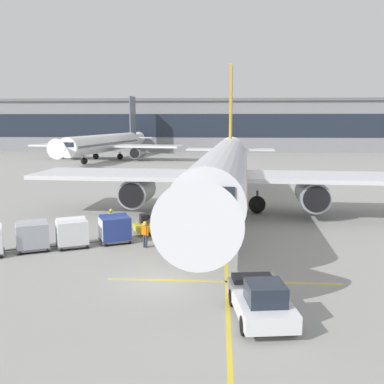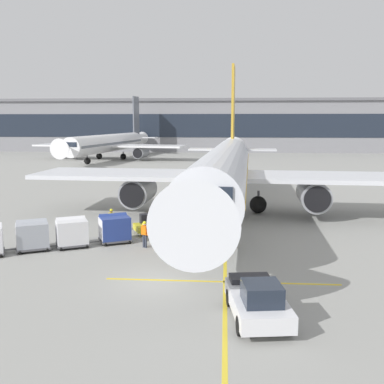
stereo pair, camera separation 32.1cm
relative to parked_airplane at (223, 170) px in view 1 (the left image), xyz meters
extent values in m
plane|color=gray|center=(-3.18, -16.96, -3.89)|extent=(600.00, 600.00, 0.00)
cylinder|color=silver|center=(-0.04, -0.76, 0.11)|extent=(5.81, 33.49, 3.98)
cube|color=gold|center=(-0.04, -0.76, 0.11)|extent=(5.77, 32.16, 0.48)
cone|color=silver|center=(-1.07, -19.38, 0.11)|extent=(4.00, 4.19, 3.78)
cone|color=silver|center=(1.05, 19.06, 0.41)|extent=(3.73, 6.55, 3.39)
cube|color=silver|center=(-8.69, 0.55, -0.49)|extent=(16.17, 7.52, 0.36)
cylinder|color=#93969E|center=(-7.55, -0.18, -1.90)|extent=(2.70, 4.46, 2.47)
cylinder|color=black|center=(-7.67, -2.39, -1.90)|extent=(2.10, 0.24, 2.10)
cube|color=silver|center=(8.70, -0.40, -0.49)|extent=(16.17, 7.52, 0.36)
cylinder|color=#93969E|center=(7.49, -1.00, -1.90)|extent=(2.70, 4.46, 2.47)
cylinder|color=black|center=(7.37, -3.22, -1.90)|extent=(2.10, 0.24, 2.10)
cube|color=gold|center=(0.96, 17.47, 5.90)|extent=(0.50, 4.01, 10.00)
cube|color=silver|center=(0.94, 17.15, 0.71)|extent=(10.89, 3.25, 0.20)
cube|color=#1E2633|center=(-0.91, -16.60, 0.71)|extent=(2.88, 1.94, 0.88)
cylinder|color=#47474C|center=(-0.59, -10.74, -2.50)|extent=(0.22, 0.22, 1.24)
sphere|color=black|center=(-0.59, -10.74, -3.13)|extent=(1.52, 1.52, 1.52)
cylinder|color=#47474C|center=(-2.93, 1.07, -2.50)|extent=(0.22, 0.22, 1.24)
sphere|color=black|center=(-2.93, 1.07, -3.13)|extent=(1.52, 1.52, 1.52)
cylinder|color=#47474C|center=(3.03, 0.74, -2.50)|extent=(0.22, 0.22, 1.24)
sphere|color=black|center=(3.03, 0.74, -3.13)|extent=(1.52, 1.52, 1.52)
cube|color=gold|center=(-4.78, -7.01, -3.39)|extent=(3.76, 2.91, 0.44)
cube|color=black|center=(-5.78, -7.09, -2.82)|extent=(0.78, 0.76, 0.70)
cylinder|color=#333338|center=(-5.16, -6.80, -2.77)|extent=(0.08, 0.08, 0.80)
cube|color=gold|center=(-3.74, -6.52, -2.04)|extent=(4.68, 2.86, 2.40)
cube|color=black|center=(-3.74, -6.52, -1.95)|extent=(4.49, 2.67, 2.25)
cube|color=#333338|center=(-3.55, -6.92, -1.92)|extent=(4.26, 2.07, 2.43)
cube|color=#333338|center=(-3.93, -6.12, -1.92)|extent=(4.26, 2.07, 2.43)
cylinder|color=black|center=(-3.39, -7.17, -3.61)|extent=(0.59, 0.42, 0.56)
cylinder|color=black|center=(-4.02, -5.84, -3.61)|extent=(0.59, 0.42, 0.56)
cylinder|color=black|center=(-5.53, -8.19, -3.61)|extent=(0.59, 0.42, 0.56)
cylinder|color=black|center=(-6.17, -6.86, -3.61)|extent=(0.59, 0.42, 0.56)
cube|color=#515156|center=(-7.29, -9.79, -3.68)|extent=(2.50, 2.32, 0.12)
cylinder|color=#4C4C51|center=(-8.50, -10.38, -3.69)|extent=(0.66, 0.37, 0.07)
cube|color=navy|center=(-7.29, -9.79, -2.87)|extent=(2.37, 2.18, 1.50)
cube|color=navy|center=(-7.47, -9.42, -2.34)|extent=(2.03, 1.55, 0.74)
cube|color=silver|center=(-8.15, -10.21, -2.87)|extent=(0.66, 1.31, 1.38)
sphere|color=black|center=(-8.30, -9.53, -3.74)|extent=(0.30, 0.30, 0.30)
sphere|color=black|center=(-7.71, -10.75, -3.74)|extent=(0.30, 0.30, 0.30)
sphere|color=black|center=(-6.87, -8.83, -3.74)|extent=(0.30, 0.30, 0.30)
sphere|color=black|center=(-6.27, -10.05, -3.74)|extent=(0.30, 0.30, 0.30)
cube|color=#515156|center=(-9.79, -11.05, -3.68)|extent=(2.50, 2.32, 0.12)
cylinder|color=#4C4C51|center=(-11.01, -11.64, -3.69)|extent=(0.66, 0.37, 0.07)
cube|color=silver|center=(-9.79, -11.05, -2.87)|extent=(2.37, 2.18, 1.50)
cube|color=silver|center=(-9.98, -10.68, -2.34)|extent=(2.03, 1.55, 0.74)
cube|color=silver|center=(-10.66, -11.47, -2.87)|extent=(0.66, 1.31, 1.38)
sphere|color=black|center=(-10.81, -10.79, -3.74)|extent=(0.30, 0.30, 0.30)
sphere|color=black|center=(-10.21, -12.01, -3.74)|extent=(0.30, 0.30, 0.30)
sphere|color=black|center=(-9.37, -10.09, -3.74)|extent=(0.30, 0.30, 0.30)
sphere|color=black|center=(-8.78, -11.31, -3.74)|extent=(0.30, 0.30, 0.30)
cube|color=#515156|center=(-12.04, -11.97, -3.68)|extent=(2.50, 2.32, 0.12)
cylinder|color=#4C4C51|center=(-13.25, -12.56, -3.69)|extent=(0.66, 0.37, 0.07)
cube|color=#9EA3AD|center=(-12.04, -11.97, -2.87)|extent=(2.37, 2.18, 1.50)
cube|color=#9EA3AD|center=(-12.22, -11.60, -2.34)|extent=(2.03, 1.55, 0.74)
cube|color=silver|center=(-12.90, -12.39, -2.87)|extent=(0.66, 1.31, 1.38)
sphere|color=black|center=(-13.05, -11.71, -3.74)|extent=(0.30, 0.30, 0.30)
sphere|color=black|center=(-12.46, -12.93, -3.74)|extent=(0.30, 0.30, 0.30)
sphere|color=black|center=(-11.62, -11.01, -3.74)|extent=(0.30, 0.30, 0.30)
sphere|color=black|center=(-11.02, -12.23, -3.74)|extent=(0.30, 0.30, 0.30)
sphere|color=black|center=(-13.91, -12.42, -3.74)|extent=(0.30, 0.30, 0.30)
sphere|color=black|center=(-13.31, -13.64, -3.74)|extent=(0.30, 0.30, 0.30)
cube|color=silver|center=(1.45, -20.87, -3.21)|extent=(2.68, 4.65, 0.70)
cube|color=#1E2633|center=(1.55, -21.63, -2.46)|extent=(1.67, 1.73, 0.80)
cube|color=#28282D|center=(1.22, -19.23, -2.74)|extent=(1.90, 1.20, 0.24)
cylinder|color=black|center=(2.17, -19.39, -3.51)|extent=(0.38, 0.79, 0.76)
cylinder|color=black|center=(0.34, -19.64, -3.51)|extent=(0.38, 0.79, 0.76)
cylinder|color=black|center=(2.55, -22.09, -3.51)|extent=(0.38, 0.79, 0.76)
cylinder|color=black|center=(0.72, -22.35, -3.51)|extent=(0.38, 0.79, 0.76)
cylinder|color=#514C42|center=(-8.33, -6.91, -3.46)|extent=(0.15, 0.15, 0.86)
cylinder|color=#514C42|center=(-8.17, -6.98, -3.46)|extent=(0.15, 0.15, 0.86)
cube|color=yellow|center=(-8.25, -6.95, -2.74)|extent=(0.45, 0.38, 0.58)
cube|color=white|center=(-8.20, -6.83, -2.74)|extent=(0.31, 0.15, 0.08)
sphere|color=brown|center=(-8.25, -6.95, -2.33)|extent=(0.21, 0.21, 0.21)
sphere|color=yellow|center=(-8.25, -6.95, -2.26)|extent=(0.23, 0.23, 0.23)
cylinder|color=yellow|center=(-8.47, -6.85, -2.79)|extent=(0.09, 0.09, 0.56)
cylinder|color=yellow|center=(-8.03, -7.05, -2.79)|extent=(0.09, 0.09, 0.56)
cylinder|color=#333847|center=(-5.16, -10.76, -3.46)|extent=(0.15, 0.15, 0.86)
cylinder|color=#333847|center=(-5.01, -10.85, -3.46)|extent=(0.15, 0.15, 0.86)
cube|color=orange|center=(-5.09, -10.80, -2.74)|extent=(0.45, 0.40, 0.58)
cube|color=white|center=(-5.02, -10.70, -2.74)|extent=(0.30, 0.18, 0.08)
sphere|color=beige|center=(-5.09, -10.80, -2.33)|extent=(0.21, 0.21, 0.21)
sphere|color=yellow|center=(-5.09, -10.80, -2.26)|extent=(0.23, 0.23, 0.23)
cylinder|color=orange|center=(-5.29, -10.68, -2.79)|extent=(0.09, 0.09, 0.56)
cylinder|color=orange|center=(-4.88, -10.92, -2.79)|extent=(0.09, 0.09, 0.56)
cylinder|color=black|center=(-4.08, -9.96, -3.46)|extent=(0.15, 0.15, 0.86)
cylinder|color=black|center=(-4.05, -10.13, -3.46)|extent=(0.15, 0.15, 0.86)
cube|color=orange|center=(-4.06, -10.05, -2.74)|extent=(0.30, 0.42, 0.58)
cube|color=white|center=(-3.94, -10.02, -2.74)|extent=(0.07, 0.34, 0.08)
sphere|color=brown|center=(-4.06, -10.05, -2.33)|extent=(0.21, 0.21, 0.21)
sphere|color=yellow|center=(-4.06, -10.05, -2.26)|extent=(0.23, 0.23, 0.23)
cylinder|color=orange|center=(-4.10, -9.81, -2.79)|extent=(0.09, 0.09, 0.56)
cylinder|color=orange|center=(-4.02, -10.28, -2.79)|extent=(0.09, 0.09, 0.56)
cylinder|color=#333847|center=(-4.30, -10.68, -3.46)|extent=(0.15, 0.15, 0.86)
cylinder|color=#333847|center=(-4.16, -10.79, -3.46)|extent=(0.15, 0.15, 0.86)
cube|color=orange|center=(-4.23, -10.74, -2.74)|extent=(0.45, 0.42, 0.58)
cube|color=white|center=(-4.16, -10.63, -2.74)|extent=(0.28, 0.21, 0.08)
sphere|color=brown|center=(-4.23, -10.74, -2.33)|extent=(0.21, 0.21, 0.21)
sphere|color=yellow|center=(-4.23, -10.74, -2.26)|extent=(0.23, 0.23, 0.23)
cylinder|color=orange|center=(-4.42, -10.59, -2.79)|extent=(0.09, 0.09, 0.56)
cylinder|color=orange|center=(-4.04, -10.88, -2.79)|extent=(0.09, 0.09, 0.56)
cube|color=black|center=(-4.13, 0.19, -3.86)|extent=(0.56, 0.56, 0.05)
cone|color=orange|center=(-4.13, 0.19, -3.54)|extent=(0.45, 0.45, 0.59)
cylinder|color=white|center=(-4.13, 0.19, -3.51)|extent=(0.25, 0.25, 0.07)
cube|color=black|center=(-6.15, -3.42, -3.86)|extent=(0.62, 0.62, 0.05)
cone|color=orange|center=(-6.15, -3.42, -3.51)|extent=(0.50, 0.50, 0.66)
cylinder|color=white|center=(-6.15, -3.42, -3.48)|extent=(0.27, 0.27, 0.08)
cube|color=yellow|center=(0.12, -0.76, -3.88)|extent=(0.20, 110.00, 0.01)
cube|color=yellow|center=(-0.04, -16.68, -3.88)|extent=(12.00, 0.20, 0.01)
cube|color=gray|center=(-10.56, 86.76, 2.67)|extent=(123.17, 20.64, 13.12)
cube|color=#1E2633|center=(-10.56, 76.40, 3.00)|extent=(119.47, 0.10, 5.90)
cube|color=slate|center=(-10.56, 84.70, 9.58)|extent=(121.93, 17.54, 0.70)
cylinder|color=white|center=(-24.42, 53.06, -0.38)|extent=(8.39, 32.61, 3.67)
cube|color=slate|center=(-24.42, 53.06, -0.38)|extent=(8.24, 31.34, 0.44)
cone|color=white|center=(-27.08, 35.21, -0.38)|extent=(3.98, 4.14, 3.48)
cone|color=white|center=(-21.61, 72.00, -0.10)|extent=(3.94, 6.26, 3.12)
cube|color=white|center=(-32.65, 55.10, -0.93)|extent=(16.19, 8.68, 0.36)
cylinder|color=#93969E|center=(-31.54, 54.28, -2.24)|extent=(2.87, 4.50, 2.27)
cylinder|color=black|center=(-31.86, 52.15, -2.24)|extent=(1.93, 0.40, 1.93)
cube|color=white|center=(-15.96, 52.62, -0.93)|extent=(16.19, 8.68, 0.36)
cylinder|color=#93969E|center=(-17.25, 52.16, -2.24)|extent=(2.87, 4.50, 2.27)
cylinder|color=black|center=(-17.57, 50.02, -2.24)|extent=(1.93, 0.40, 1.93)
cube|color=slate|center=(-21.82, 70.55, 5.22)|extent=(0.85, 3.89, 9.73)
cube|color=white|center=(-21.86, 70.26, 0.17)|extent=(10.74, 4.11, 0.20)
cube|color=#1E2633|center=(-26.70, 37.75, 0.17)|extent=(2.78, 2.01, 0.81)
cylinder|color=#47474C|center=(-25.85, 43.44, -2.73)|extent=(0.22, 0.22, 1.04)
sphere|color=black|center=(-25.85, 43.44, -3.25)|extent=(1.27, 1.27, 1.27)
cylinder|color=#47474C|center=(-26.90, 55.07, -2.73)|extent=(0.22, 0.22, 1.04)
sphere|color=black|center=(-26.90, 55.07, -3.25)|extent=(1.27, 1.27, 1.27)
cylinder|color=#47474C|center=(-21.46, 54.26, -2.73)|extent=(0.22, 0.22, 1.04)
sphere|color=black|center=(-21.46, 54.26, -3.25)|extent=(1.27, 1.27, 1.27)
camera|label=1|loc=(-0.28, -38.41, 4.24)|focal=41.56mm
camera|label=2|loc=(0.04, -38.39, 4.24)|focal=41.56mm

